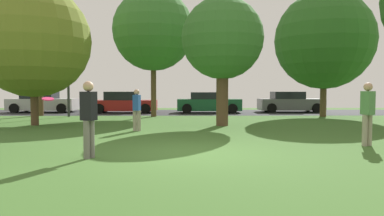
# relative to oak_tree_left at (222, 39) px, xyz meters

# --- Properties ---
(ground_plane) EXTENTS (44.00, 44.00, 0.00)m
(ground_plane) POSITION_rel_oak_tree_left_xyz_m (-1.33, -6.83, -3.70)
(ground_plane) COLOR #3D6628
(road_strip) EXTENTS (44.00, 6.40, 0.01)m
(road_strip) POSITION_rel_oak_tree_left_xyz_m (-1.33, 9.17, -3.70)
(road_strip) COLOR #28282B
(road_strip) RESTS_ON ground_plane
(oak_tree_left) EXTENTS (3.50, 3.50, 5.49)m
(oak_tree_left) POSITION_rel_oak_tree_left_xyz_m (0.00, 0.00, 0.00)
(oak_tree_left) COLOR brown
(oak_tree_left) RESTS_ON ground_plane
(oak_tree_right) EXTENTS (3.73, 3.73, 6.24)m
(oak_tree_right) POSITION_rel_oak_tree_left_xyz_m (-10.27, 6.12, 0.65)
(oak_tree_right) COLOR brown
(oak_tree_right) RESTS_ON ground_plane
(maple_tree_far) EXTENTS (5.57, 5.57, 7.15)m
(maple_tree_far) POSITION_rel_oak_tree_left_xyz_m (6.30, 5.16, 0.66)
(maple_tree_far) COLOR brown
(maple_tree_far) RESTS_ON ground_plane
(maple_tree_near) EXTENTS (4.89, 4.89, 6.11)m
(maple_tree_near) POSITION_rel_oak_tree_left_xyz_m (-8.14, 0.29, -0.04)
(maple_tree_near) COLOR brown
(maple_tree_near) RESTS_ON ground_plane
(oak_tree_center) EXTENTS (4.62, 4.62, 7.25)m
(oak_tree_center) POSITION_rel_oak_tree_left_xyz_m (-3.44, 5.33, 1.23)
(oak_tree_center) COLOR brown
(oak_tree_center) RESTS_ON ground_plane
(person_thrower) EXTENTS (0.38, 0.34, 1.73)m
(person_thrower) POSITION_rel_oak_tree_left_xyz_m (-3.70, -7.40, -2.74)
(person_thrower) COLOR slate
(person_thrower) RESTS_ON ground_plane
(person_bystander) EXTENTS (0.30, 0.35, 1.56)m
(person_bystander) POSITION_rel_oak_tree_left_xyz_m (-3.38, -2.00, -2.85)
(person_bystander) COLOR gray
(person_bystander) RESTS_ON ground_plane
(person_walking) EXTENTS (0.31, 0.37, 1.74)m
(person_walking) POSITION_rel_oak_tree_left_xyz_m (3.43, -5.69, -2.73)
(person_walking) COLOR gray
(person_walking) RESTS_ON ground_plane
(frisbee_disc) EXTENTS (0.37, 0.37, 0.09)m
(frisbee_disc) POSITION_rel_oak_tree_left_xyz_m (-4.80, -6.88, -2.38)
(frisbee_disc) COLOR #EA2D6B
(parked_car_silver) EXTENTS (4.45, 2.04, 1.43)m
(parked_car_silver) POSITION_rel_oak_tree_left_xyz_m (-11.47, 9.49, -3.04)
(parked_car_silver) COLOR #B7B7BC
(parked_car_silver) RESTS_ON ground_plane
(parked_car_red) EXTENTS (4.29, 1.93, 1.42)m
(parked_car_red) POSITION_rel_oak_tree_left_xyz_m (-5.79, 8.90, -3.05)
(parked_car_red) COLOR #B21E1E
(parked_car_red) RESTS_ON ground_plane
(parked_car_green) EXTENTS (4.24, 1.95, 1.38)m
(parked_car_green) POSITION_rel_oak_tree_left_xyz_m (-0.09, 8.83, -3.06)
(parked_car_green) COLOR #195633
(parked_car_green) RESTS_ON ground_plane
(parked_car_grey) EXTENTS (4.31, 2.07, 1.41)m
(parked_car_grey) POSITION_rel_oak_tree_left_xyz_m (5.60, 9.46, -3.04)
(parked_car_grey) COLOR slate
(parked_car_grey) RESTS_ON ground_plane
(street_lamp_post) EXTENTS (0.14, 0.14, 4.50)m
(street_lamp_post) POSITION_rel_oak_tree_left_xyz_m (-8.33, 5.37, -1.45)
(street_lamp_post) COLOR #2D2D33
(street_lamp_post) RESTS_ON ground_plane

